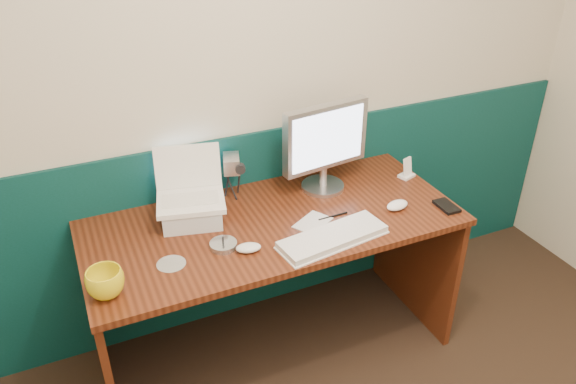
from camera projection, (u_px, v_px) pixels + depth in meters
name	position (u px, v px, depth m)	size (l,w,h in m)	color
back_wall	(263.00, 78.00, 2.48)	(3.50, 0.04, 2.50)	beige
wainscot	(267.00, 221.00, 2.84)	(3.48, 0.02, 1.00)	#07332E
desk	(275.00, 288.00, 2.58)	(1.60, 0.70, 0.75)	#3B170A
laptop_riser	(192.00, 213.00, 2.37)	(0.24, 0.21, 0.08)	silver
laptop	(189.00, 180.00, 2.29)	(0.28, 0.21, 0.23)	white
monitor	(324.00, 147.00, 2.53)	(0.42, 0.12, 0.42)	#B3B3B9
keyboard	(333.00, 238.00, 2.26)	(0.45, 0.15, 0.03)	white
mouse_right	(397.00, 205.00, 2.47)	(0.11, 0.06, 0.04)	white
mouse_left	(248.00, 248.00, 2.20)	(0.10, 0.06, 0.03)	white
mug	(105.00, 283.00, 1.95)	(0.13, 0.13, 0.11)	yellow
camcorder	(232.00, 178.00, 2.53)	(0.08, 0.12, 0.18)	silver
cd_spindle	(223.00, 245.00, 2.22)	(0.11, 0.11, 0.02)	#ACB5BC
cd_loose_a	(171.00, 264.00, 2.13)	(0.11, 0.11, 0.00)	silver
pen	(333.00, 216.00, 2.42)	(0.01, 0.01, 0.14)	black
papers	(313.00, 223.00, 2.38)	(0.16, 0.11, 0.00)	silver
dock	(406.00, 176.00, 2.73)	(0.07, 0.06, 0.01)	white
music_player	(408.00, 166.00, 2.70)	(0.05, 0.01, 0.09)	white
pda	(447.00, 206.00, 2.48)	(0.07, 0.12, 0.01)	black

